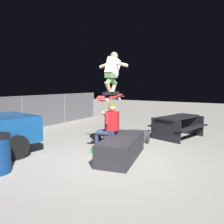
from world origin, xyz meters
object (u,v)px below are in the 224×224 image
object	(u,v)px
skater_airborne	(112,71)
kicker_ramp	(138,138)
skateboard	(111,98)
picnic_table_back	(178,123)
ledge_box_main	(122,148)
person_sitting_on_ledge	(108,125)

from	to	relation	value
skater_airborne	kicker_ramp	bearing A→B (deg)	-1.12
skateboard	picnic_table_back	size ratio (longest dim) A/B	0.51
ledge_box_main	skater_airborne	xyz separation A→B (m)	(0.31, 0.46, 1.92)
skateboard	skater_airborne	size ratio (longest dim) A/B	0.92
picnic_table_back	kicker_ramp	bearing A→B (deg)	133.95
kicker_ramp	skater_airborne	bearing A→B (deg)	178.88
skateboard	person_sitting_on_ledge	bearing A→B (deg)	176.36
picnic_table_back	skater_airborne	bearing A→B (deg)	157.69
ledge_box_main	skater_airborne	world-z (taller)	skater_airborne
skater_airborne	kicker_ramp	world-z (taller)	skater_airborne
skater_airborne	picnic_table_back	distance (m)	3.33
picnic_table_back	person_sitting_on_ledge	bearing A→B (deg)	158.84
person_sitting_on_ledge	picnic_table_back	world-z (taller)	person_sitting_on_ledge
person_sitting_on_ledge	picnic_table_back	xyz separation A→B (m)	(2.85, -1.10, -0.26)
skater_airborne	kicker_ramp	xyz separation A→B (m)	(1.64, -0.03, -2.12)
ledge_box_main	person_sitting_on_ledge	world-z (taller)	person_sitting_on_ledge
ledge_box_main	person_sitting_on_ledge	size ratio (longest dim) A/B	1.40
kicker_ramp	skateboard	bearing A→B (deg)	178.75
person_sitting_on_ledge	skateboard	world-z (taller)	skateboard
kicker_ramp	person_sitting_on_ledge	bearing A→B (deg)	178.57
person_sitting_on_ledge	kicker_ramp	size ratio (longest dim) A/B	1.21
kicker_ramp	picnic_table_back	bearing A→B (deg)	-46.05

